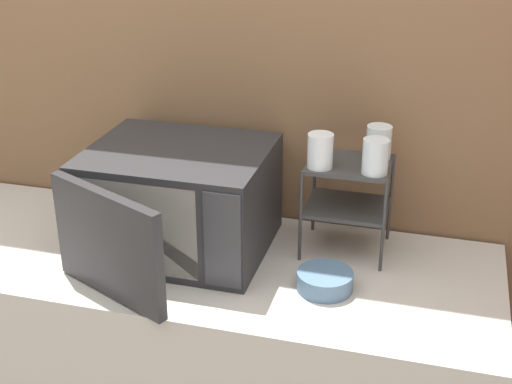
# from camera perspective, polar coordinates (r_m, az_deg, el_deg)

# --- Properties ---
(wall_back) EXTENTS (8.00, 0.06, 2.60)m
(wall_back) POSITION_cam_1_polar(r_m,az_deg,el_deg) (2.32, -3.10, 8.02)
(wall_back) COLOR brown
(wall_back) RESTS_ON ground_plane
(counter) EXTENTS (1.87, 0.66, 0.90)m
(counter) POSITION_cam_1_polar(r_m,az_deg,el_deg) (2.41, -5.46, -14.37)
(counter) COLOR #B7B2A8
(counter) RESTS_ON ground_plane
(microwave) EXTENTS (0.53, 0.63, 0.32)m
(microwave) POSITION_cam_1_polar(r_m,az_deg,el_deg) (2.13, -6.35, -0.72)
(microwave) COLOR #262628
(microwave) RESTS_ON counter
(dish_rack) EXTENTS (0.25, 0.21, 0.28)m
(dish_rack) POSITION_cam_1_polar(r_m,az_deg,el_deg) (2.11, 7.37, 0.33)
(dish_rack) COLOR #333333
(dish_rack) RESTS_ON counter
(glass_front_left) EXTENTS (0.07, 0.07, 0.10)m
(glass_front_left) POSITION_cam_1_polar(r_m,az_deg,el_deg) (2.02, 5.16, 3.31)
(glass_front_left) COLOR silver
(glass_front_left) RESTS_ON dish_rack
(glass_back_right) EXTENTS (0.07, 0.07, 0.10)m
(glass_back_right) POSITION_cam_1_polar(r_m,az_deg,el_deg) (2.10, 9.79, 3.93)
(glass_back_right) COLOR silver
(glass_back_right) RESTS_ON dish_rack
(glass_front_right) EXTENTS (0.07, 0.07, 0.10)m
(glass_front_right) POSITION_cam_1_polar(r_m,az_deg,el_deg) (2.00, 9.53, 2.83)
(glass_front_right) COLOR silver
(glass_front_right) RESTS_ON dish_rack
(bowl) EXTENTS (0.16, 0.16, 0.05)m
(bowl) POSITION_cam_1_polar(r_m,az_deg,el_deg) (1.98, 5.53, -7.09)
(bowl) COLOR slate
(bowl) RESTS_ON counter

